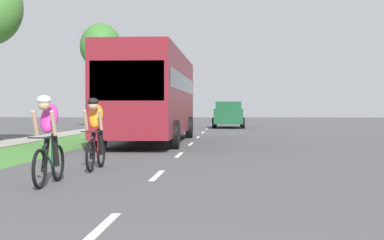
{
  "coord_description": "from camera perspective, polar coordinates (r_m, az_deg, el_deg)",
  "views": [
    {
      "loc": [
        1.45,
        -2.79,
        1.36
      ],
      "look_at": [
        -0.19,
        22.51,
        0.83
      ],
      "focal_mm": 53.98,
      "sensor_mm": 36.0,
      "label": 1
    }
  ],
  "objects": [
    {
      "name": "bus_maroon",
      "position": [
        23.01,
        -3.93,
        2.74
      ],
      "size": [
        2.78,
        11.6,
        3.48
      ],
      "color": "maroon",
      "rests_on": "ground_plane"
    },
    {
      "name": "lane_markings_center",
      "position": [
        26.86,
        0.61,
        -1.7
      ],
      "size": [
        0.12,
        52.71,
        0.01
      ],
      "color": "white",
      "rests_on": "ground_plane"
    },
    {
      "name": "sidewalk_concrete",
      "position": [
        24.31,
        -16.39,
        -2.05
      ],
      "size": [
        1.49,
        70.0,
        0.1
      ],
      "primitive_type": "cube",
      "color": "#9E998E",
      "rests_on": "ground_plane"
    },
    {
      "name": "suv_dark_green",
      "position": [
        39.51,
        3.62,
        0.6
      ],
      "size": [
        2.15,
        4.7,
        1.79
      ],
      "color": "#194C2D",
      "rests_on": "ground_plane"
    },
    {
      "name": "street_tree_far",
      "position": [
        40.74,
        -9.02,
        7.17
      ],
      "size": [
        2.86,
        2.86,
        7.21
      ],
      "color": "brown",
      "rests_on": "ground_plane"
    },
    {
      "name": "grass_verge",
      "position": [
        23.68,
        -11.75,
        -2.11
      ],
      "size": [
        2.58,
        70.0,
        0.01
      ],
      "primitive_type": "cube",
      "color": "#478438",
      "rests_on": "ground_plane"
    },
    {
      "name": "cyclist_lead",
      "position": [
        10.46,
        -13.99,
        -1.85
      ],
      "size": [
        0.42,
        1.72,
        1.58
      ],
      "color": "black",
      "rests_on": "ground_plane"
    },
    {
      "name": "cyclist_trailing",
      "position": [
        12.84,
        -9.51,
        -1.27
      ],
      "size": [
        0.42,
        1.72,
        1.58
      ],
      "color": "black",
      "rests_on": "ground_plane"
    },
    {
      "name": "ground_plane",
      "position": [
        22.88,
        0.07,
        -2.21
      ],
      "size": [
        120.0,
        120.0,
        0.0
      ],
      "primitive_type": "plane",
      "color": "#4C4C4F"
    }
  ]
}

